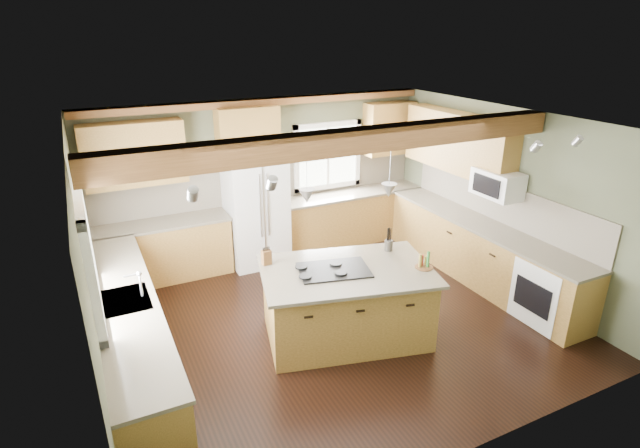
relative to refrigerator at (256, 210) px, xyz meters
name	(u,v)px	position (x,y,z in m)	size (l,w,h in m)	color
floor	(334,319)	(0.30, -2.12, -0.90)	(5.60, 5.60, 0.00)	black
ceiling	(336,123)	(0.30, -2.12, 1.70)	(5.60, 5.60, 0.00)	silver
wall_back	(264,178)	(0.30, 0.38, 0.40)	(5.60, 5.60, 0.00)	#4B5039
wall_left	(88,276)	(-2.50, -2.12, 0.40)	(5.00, 5.00, 0.00)	#4B5039
wall_right	(504,197)	(3.10, -2.12, 0.40)	(5.00, 5.00, 0.00)	#4B5039
ceiling_beam	(352,141)	(0.30, -2.49, 1.57)	(5.55, 0.26, 0.26)	#513017
soffit_trim	(263,102)	(0.30, 0.28, 1.64)	(5.55, 0.20, 0.10)	#513017
backsplash_back	(265,183)	(0.30, 0.36, 0.31)	(5.58, 0.03, 0.58)	brown
backsplash_right	(500,202)	(3.08, -2.07, 0.31)	(0.03, 3.70, 0.58)	brown
base_cab_back_left	(163,252)	(-1.49, 0.08, -0.46)	(2.02, 0.60, 0.88)	brown
counter_back_left	(159,224)	(-1.49, 0.08, 0.00)	(2.06, 0.64, 0.04)	#4E4539
base_cab_back_right	(351,218)	(1.79, 0.08, -0.46)	(2.62, 0.60, 0.88)	brown
counter_back_right	(351,193)	(1.79, 0.08, 0.00)	(2.66, 0.64, 0.04)	#4E4539
base_cab_left	(131,338)	(-2.20, -2.07, -0.46)	(0.60, 3.70, 0.88)	brown
counter_left	(125,301)	(-2.20, -2.07, 0.00)	(0.64, 3.74, 0.04)	#4E4539
base_cab_right	(479,253)	(2.80, -2.07, -0.46)	(0.60, 3.70, 0.88)	brown
counter_right	(483,225)	(2.80, -2.07, 0.00)	(0.64, 3.74, 0.04)	#4E4539
upper_cab_back_left	(134,154)	(-1.69, 0.21, 1.05)	(1.40, 0.35, 0.90)	brown
upper_cab_over_fridge	(248,130)	(0.00, 0.21, 1.25)	(0.96, 0.35, 0.70)	brown
upper_cab_right	(458,142)	(2.92, -1.22, 1.05)	(0.35, 2.20, 0.90)	brown
upper_cab_back_corner	(389,128)	(2.60, 0.21, 1.05)	(0.90, 0.35, 0.90)	brown
window_left	(86,251)	(-2.48, -2.07, 0.65)	(0.04, 1.60, 1.05)	white
window_back	(327,156)	(1.45, 0.36, 0.65)	(1.10, 0.04, 1.00)	white
sink	(125,301)	(-2.20, -2.07, 0.01)	(0.50, 0.65, 0.03)	#262628
faucet	(141,285)	(-2.02, -2.07, 0.15)	(0.02, 0.02, 0.28)	#B2B2B7
dishwasher	(151,415)	(-2.19, -3.37, -0.47)	(0.60, 0.60, 0.84)	white
oven	(549,292)	(2.79, -3.37, -0.47)	(0.60, 0.72, 0.84)	white
microwave	(497,184)	(2.88, -2.17, 0.65)	(0.40, 0.70, 0.38)	white
pendant_left	(307,196)	(-0.19, -2.38, 0.98)	(0.18, 0.18, 0.16)	#B2B2B7
pendant_right	(389,190)	(0.74, -2.61, 0.98)	(0.18, 0.18, 0.16)	#B2B2B7
refrigerator	(256,210)	(0.00, 0.00, 0.00)	(0.90, 0.74, 1.80)	white
island	(346,304)	(0.27, -2.49, -0.46)	(1.92, 1.17, 0.88)	brown
island_top	(347,271)	(0.27, -2.49, 0.00)	(2.04, 1.30, 0.04)	#4E4539
cooktop	(334,270)	(0.12, -2.45, 0.03)	(0.83, 0.55, 0.02)	black
knife_block	(267,257)	(-0.54, -1.94, 0.11)	(0.11, 0.08, 0.18)	brown
utensil_crock	(389,245)	(1.02, -2.25, 0.09)	(0.11, 0.11, 0.14)	#423934
bottle_tray	(425,260)	(1.13, -2.86, 0.12)	(0.22, 0.22, 0.20)	brown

